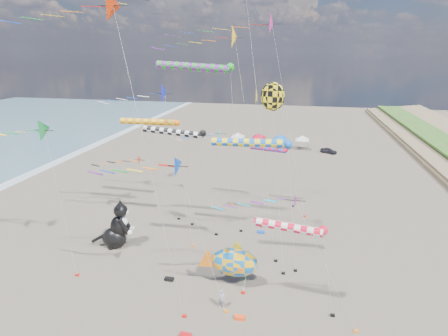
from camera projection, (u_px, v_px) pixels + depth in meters
name	position (u px, v px, depth m)	size (l,w,h in m)	color
delta_kite_0	(211.00, 136.00, 48.76)	(8.39, 1.91, 11.57)	#0EC1BE
delta_kite_1	(160.00, 167.00, 27.26)	(11.35, 1.82, 14.25)	#073CB5
delta_kite_2	(133.00, 164.00, 45.93)	(11.19, 1.52, 8.68)	red
delta_kite_3	(155.00, 96.00, 35.87)	(10.21, 2.24, 18.61)	#141CC6
delta_kite_4	(264.00, 26.00, 41.34)	(17.67, 2.65, 26.00)	#DE2389
delta_kite_5	(99.00, 9.00, 23.09)	(13.94, 2.43, 25.71)	red
delta_kite_7	(20.00, 135.00, 31.41)	(10.76, 2.27, 15.79)	#168836
delta_kite_8	(223.00, 39.00, 38.81)	(13.73, 2.63, 24.41)	yellow
delta_kite_9	(297.00, 210.00, 25.96)	(10.51, 1.74, 11.53)	#8B1F8D
windsock_0	(152.00, 122.00, 42.36)	(8.94, 0.79, 13.80)	orange
windsock_1	(254.00, 143.00, 32.65)	(8.85, 0.81, 13.80)	blue
windsock_2	(176.00, 133.00, 40.01)	(8.79, 0.80, 13.13)	black
windsock_3	(197.00, 68.00, 38.70)	(10.12, 0.94, 20.36)	#1B9622
windsock_4	(270.00, 150.00, 49.03)	(6.73, 0.61, 8.79)	red
windsock_5	(293.00, 228.00, 28.06)	(7.16, 0.77, 8.46)	red
angelfish_kite	(270.00, 98.00, 32.28)	(3.74, 3.02, 18.86)	yellow
cat_inflatable	(115.00, 224.00, 39.70)	(4.19, 2.09, 5.65)	black
fish_inflatable	(234.00, 262.00, 32.96)	(5.99, 2.37, 4.89)	blue
person_adult	(222.00, 299.00, 30.56)	(0.66, 0.43, 1.80)	#92959D
child_green	(246.00, 276.00, 34.25)	(0.57, 0.45, 1.18)	#187845
child_blue	(221.00, 268.00, 35.45)	(0.66, 0.28, 1.13)	#244AA8
kite_bag_0	(261.00, 232.00, 43.48)	(0.90, 0.44, 0.30)	blue
kite_bag_1	(240.00, 318.00, 29.48)	(0.90, 0.44, 0.30)	#FF4115
kite_bag_2	(185.00, 336.00, 27.60)	(0.90, 0.44, 0.30)	red
kite_bag_3	(169.00, 279.00, 34.47)	(0.90, 0.44, 0.30)	black
tent_row	(270.00, 135.00, 81.29)	(19.20, 4.20, 3.80)	silver
parked_car	(329.00, 151.00, 77.59)	(1.44, 3.59, 1.22)	#26262D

